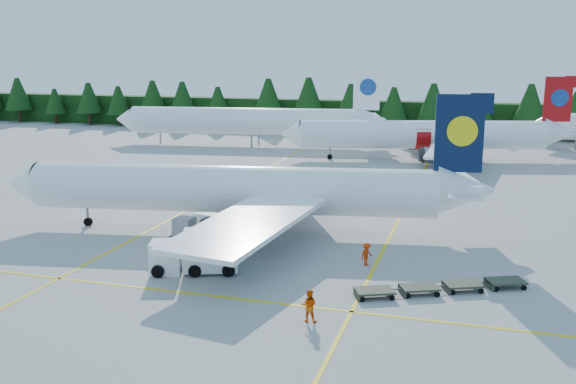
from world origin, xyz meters
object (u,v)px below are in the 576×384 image
(airliner_red, at_px, (417,135))
(service_truck, at_px, (195,252))
(airliner_navy, at_px, (224,190))
(airstairs, at_px, (220,216))

(airliner_red, height_order, service_truck, airliner_red)
(airliner_red, relative_size, service_truck, 6.19)
(airliner_navy, height_order, airliner_red, airliner_red)
(airliner_navy, relative_size, airstairs, 6.83)
(airstairs, height_order, service_truck, airstairs)
(airliner_navy, height_order, service_truck, airliner_navy)
(airstairs, xyz_separation_m, service_truck, (3.23, -12.25, 0.67))
(airliner_navy, distance_m, service_truck, 10.98)
(airstairs, bearing_deg, service_truck, -61.13)
(airliner_red, distance_m, service_truck, 54.10)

